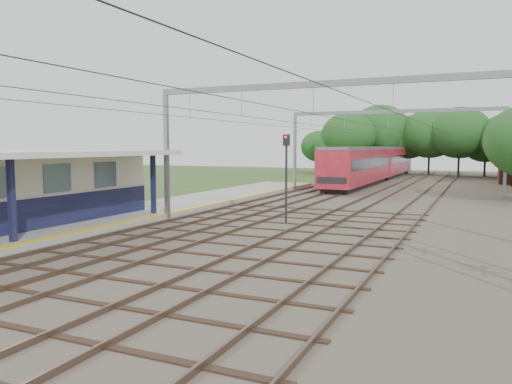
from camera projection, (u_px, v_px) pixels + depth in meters
The scene contains 8 objects.
ballast_bed at pixel (386, 200), 36.87m from camera, with size 18.00×90.00×0.10m, color #473D33.
platform at pixel (119, 217), 27.11m from camera, with size 5.00×52.00×0.35m, color gray.
yellow_stripe at pixel (153, 216), 26.16m from camera, with size 0.45×52.00×0.01m, color yellow.
rail_tracks at pixel (352, 197), 37.89m from camera, with size 11.80×88.00×0.15m.
catenary_system at pixel (365, 123), 32.34m from camera, with size 17.22×88.00×7.00m.
tree_band at pixel (425, 139), 61.06m from camera, with size 31.72×30.88×8.82m.
train at pixel (376, 163), 56.13m from camera, with size 2.92×36.40×3.84m.
signal_post at pixel (286, 167), 25.32m from camera, with size 0.36×0.31×4.60m.
Camera 1 is at (10.45, -7.35, 4.01)m, focal length 35.00 mm.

